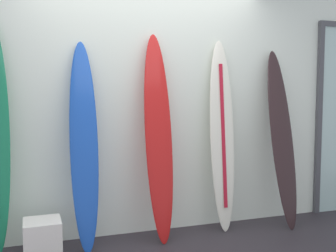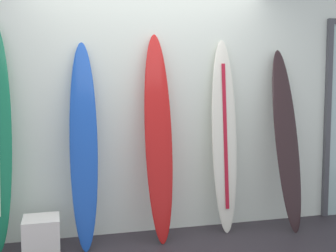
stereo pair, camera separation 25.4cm
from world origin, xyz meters
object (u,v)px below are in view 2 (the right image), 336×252
at_px(surfboard_charcoal, 287,139).
at_px(surfboard_ivory, 224,136).
at_px(surfboard_cobalt, 84,144).
at_px(surfboard_crimson, 159,138).
at_px(display_block_left, 42,237).

bearing_deg(surfboard_charcoal, surfboard_ivory, 171.55).
relative_size(surfboard_cobalt, surfboard_crimson, 0.95).
distance_m(surfboard_crimson, display_block_left, 1.37).
bearing_deg(surfboard_charcoal, surfboard_cobalt, 179.11).
xyz_separation_m(surfboard_cobalt, display_block_left, (-0.38, -0.17, -0.78)).
height_order(surfboard_cobalt, surfboard_ivory, surfboard_ivory).
distance_m(surfboard_ivory, display_block_left, 1.99).
bearing_deg(surfboard_crimson, surfboard_charcoal, -1.06).
relative_size(surfboard_cobalt, surfboard_charcoal, 1.01).
bearing_deg(surfboard_cobalt, display_block_left, -156.55).
distance_m(surfboard_crimson, surfboard_ivory, 0.72).
bearing_deg(display_block_left, surfboard_ivory, 7.31).
relative_size(surfboard_crimson, display_block_left, 5.80).
bearing_deg(surfboard_cobalt, surfboard_ivory, 2.65).
relative_size(surfboard_ivory, display_block_left, 5.71).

